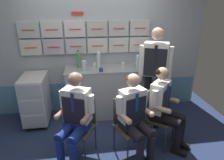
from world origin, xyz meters
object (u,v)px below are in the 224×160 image
object	(u,v)px
crew_member_right	(135,116)
crew_member_standing	(155,70)
crew_member_left	(74,115)
crew_member_near_trolley	(165,105)
folding_chair_near_trolley	(154,111)
espresso_cup_small	(101,70)
water_bottle_short	(79,59)
folding_chair_left	(81,120)
service_trolley	(36,98)
folding_chair_right	(128,119)

from	to	relation	value
crew_member_right	crew_member_standing	xyz separation A→B (m)	(0.50, 0.76, 0.35)
crew_member_left	crew_member_near_trolley	bearing A→B (deg)	5.48
folding_chair_near_trolley	espresso_cup_small	distance (m)	1.11
crew_member_right	crew_member_standing	world-z (taller)	crew_member_standing
crew_member_left	water_bottle_short	size ratio (longest dim) A/B	3.91
folding_chair_left	crew_member_near_trolley	xyz separation A→B (m)	(1.21, -0.02, 0.15)
crew_member_left	espresso_cup_small	world-z (taller)	crew_member_left
service_trolley	espresso_cup_small	xyz separation A→B (m)	(1.15, -0.07, 0.50)
water_bottle_short	crew_member_right	bearing A→B (deg)	-61.21
folding_chair_right	water_bottle_short	size ratio (longest dim) A/B	2.64
folding_chair_left	crew_member_right	distance (m)	0.77
folding_chair_near_trolley	crew_member_standing	xyz separation A→B (m)	(0.13, 0.44, 0.50)
espresso_cup_small	crew_member_standing	bearing A→B (deg)	-17.41
crew_member_standing	espresso_cup_small	world-z (taller)	crew_member_standing
service_trolley	crew_member_left	size ratio (longest dim) A/B	0.71
folding_chair_left	crew_member_right	world-z (taller)	crew_member_right
crew_member_left	water_bottle_short	world-z (taller)	water_bottle_short
folding_chair_left	crew_member_standing	world-z (taller)	crew_member_standing
water_bottle_short	folding_chair_near_trolley	bearing A→B (deg)	-42.54
crew_member_near_trolley	water_bottle_short	distance (m)	1.71
folding_chair_right	crew_member_near_trolley	xyz separation A→B (m)	(0.55, 0.06, 0.15)
crew_member_near_trolley	crew_member_left	bearing A→B (deg)	-174.52
service_trolley	espresso_cup_small	bearing A→B (deg)	-3.39
crew_member_near_trolley	folding_chair_right	bearing A→B (deg)	-174.16
espresso_cup_small	water_bottle_short	bearing A→B (deg)	141.80
folding_chair_near_trolley	water_bottle_short	world-z (taller)	water_bottle_short
folding_chair_right	crew_member_right	size ratio (longest dim) A/B	0.69
crew_member_right	folding_chair_near_trolley	bearing A→B (deg)	40.62
crew_member_right	crew_member_standing	size ratio (longest dim) A/B	0.72
folding_chair_left	crew_member_left	size ratio (longest dim) A/B	0.67
service_trolley	water_bottle_short	distance (m)	1.01
crew_member_right	water_bottle_short	xyz separation A→B (m)	(-0.73, 1.33, 0.43)
crew_member_left	folding_chair_near_trolley	bearing A→B (deg)	11.32
espresso_cup_small	service_trolley	bearing A→B (deg)	176.61
crew_member_standing	espresso_cup_small	xyz separation A→B (m)	(-0.86, 0.27, -0.04)
folding_chair_right	service_trolley	bearing A→B (deg)	146.78
service_trolley	crew_member_left	bearing A→B (deg)	-54.83
folding_chair_near_trolley	folding_chair_right	bearing A→B (deg)	-158.88
folding_chair_left	crew_member_right	size ratio (longest dim) A/B	0.69
crew_member_right	water_bottle_short	distance (m)	1.57
folding_chair_right	espresso_cup_small	distance (m)	1.03
crew_member_near_trolley	water_bottle_short	xyz separation A→B (m)	(-1.22, 1.12, 0.42)
service_trolley	crew_member_right	size ratio (longest dim) A/B	0.73
crew_member_standing	water_bottle_short	bearing A→B (deg)	155.40
folding_chair_right	crew_member_standing	size ratio (longest dim) A/B	0.49
crew_member_left	service_trolley	bearing A→B (deg)	125.17
crew_member_left	crew_member_right	world-z (taller)	crew_member_left
service_trolley	crew_member_left	distance (m)	1.26
crew_member_right	crew_member_near_trolley	xyz separation A→B (m)	(0.49, 0.21, 0.00)
service_trolley	folding_chair_near_trolley	xyz separation A→B (m)	(1.87, -0.78, 0.04)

